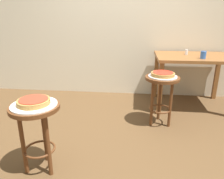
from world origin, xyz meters
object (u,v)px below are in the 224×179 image
Objects in this scene: pizza_middle at (163,74)px; condiment_shaker at (186,52)px; stool_foreground at (36,122)px; cup_near_edge at (203,55)px; dining_table at (193,63)px; stool_middle at (162,89)px; pizza_foreground at (34,102)px; serving_plate_middle at (163,76)px; serving_plate_foreground at (34,105)px.

pizza_middle is 0.84m from condiment_shaker.
cup_near_edge is (1.71, 1.43, 0.35)m from stool_foreground.
dining_table reaches higher than stool_foreground.
condiment_shaker reaches higher than stool_middle.
pizza_foreground is 2.32m from condiment_shaker.
condiment_shaker reaches higher than pizza_middle.
stool_foreground is at bearing -139.07° from serving_plate_middle.
pizza_foreground is 3.53× the size of condiment_shaker.
condiment_shaker reaches higher than stool_foreground.
pizza_middle is 2.79× the size of cup_near_edge.
stool_foreground is 1.82× the size of serving_plate_middle.
pizza_foreground is at bearing -132.18° from condiment_shaker.
dining_table reaches higher than serving_plate_foreground.
stool_foreground is at bearing -140.18° from cup_near_edge.
stool_foreground is at bearing -90.00° from serving_plate_foreground.
condiment_shaker is (0.41, 0.72, 0.18)m from serving_plate_middle.
condiment_shaker is at bearing 60.53° from serving_plate_middle.
stool_middle is at bearing 0.00° from serving_plate_middle.
stool_foreground and stool_middle have the same top height.
condiment_shaker reaches higher than serving_plate_foreground.
pizza_foreground is 2.23m from cup_near_edge.
condiment_shaker reaches higher than pizza_foreground.
cup_near_edge reaches higher than stool_middle.
stool_foreground is 1.00× the size of stool_middle.
cup_near_edge is at bearing 39.82° from pizza_foreground.
condiment_shaker is at bearing 47.82° from stool_foreground.
cup_near_edge is at bearing 37.46° from pizza_middle.
pizza_middle is at bearing 40.93° from serving_plate_foreground.
pizza_foreground is at bearing -139.07° from stool_middle.
pizza_middle is (1.15, 0.99, 0.03)m from serving_plate_foreground.
pizza_foreground and pizza_middle have the same top height.
stool_foreground is 1.52m from serving_plate_middle.
pizza_middle is at bearing 40.93° from stool_foreground.
pizza_foreground is 0.25× the size of dining_table.
condiment_shaker is at bearing 47.82° from serving_plate_foreground.
pizza_foreground is 0.95× the size of pizza_middle.
pizza_middle is (1.15, 0.99, 0.00)m from pizza_foreground.
stool_foreground is at bearing -132.18° from condiment_shaker.
serving_plate_foreground is 2.32m from condiment_shaker.
serving_plate_foreground is at bearing -135.03° from dining_table.
serving_plate_foreground is 1.52m from serving_plate_middle.
dining_table is at bearing 52.40° from serving_plate_middle.
serving_plate_foreground reaches higher than stool_foreground.
cup_near_edge reaches higher than dining_table.
dining_table is at bearing 104.91° from cup_near_edge.
stool_foreground is 1.52m from stool_middle.
stool_foreground is 0.58× the size of dining_table.
serving_plate_foreground is 1.09× the size of serving_plate_middle.
pizza_foreground is at bearing -153.43° from serving_plate_foreground.
dining_table is at bearing 44.97° from serving_plate_foreground.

